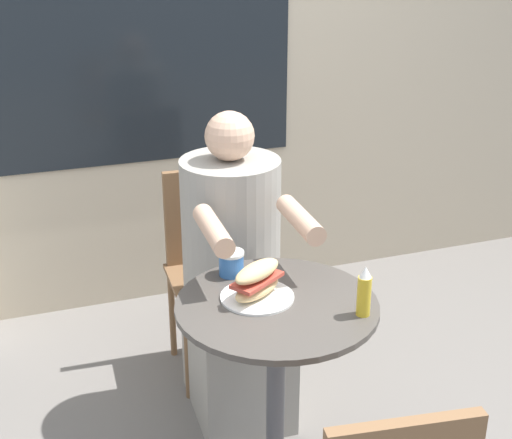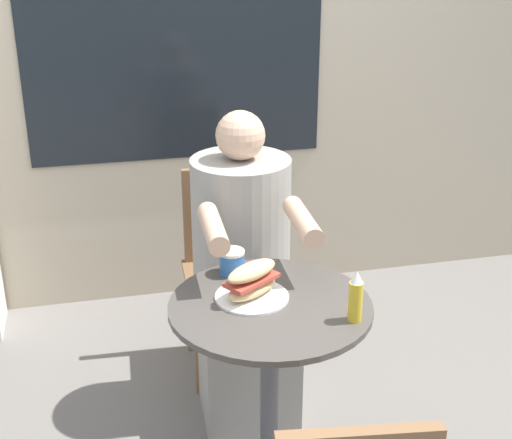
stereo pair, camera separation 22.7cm
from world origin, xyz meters
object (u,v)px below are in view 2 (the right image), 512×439
at_px(diner_chair, 227,251).
at_px(sandwich_on_plate, 252,284).
at_px(drink_cup, 232,262).
at_px(condiment_bottle, 356,297).
at_px(cafe_table, 270,361).
at_px(seated_diner, 243,289).

height_order(diner_chair, sandwich_on_plate, diner_chair).
xyz_separation_m(sandwich_on_plate, drink_cup, (-0.03, 0.18, -0.01)).
bearing_deg(condiment_bottle, sandwich_on_plate, 142.80).
distance_m(cafe_table, seated_diner, 0.51).
bearing_deg(condiment_bottle, seated_diner, 105.98).
bearing_deg(diner_chair, drink_cup, 82.91).
relative_size(diner_chair, condiment_bottle, 5.47).
relative_size(diner_chair, sandwich_on_plate, 3.78).
xyz_separation_m(diner_chair, seated_diner, (-0.01, -0.35, 0.00)).
bearing_deg(sandwich_on_plate, diner_chair, 84.57).
height_order(drink_cup, condiment_bottle, condiment_bottle).
xyz_separation_m(cafe_table, seated_diner, (0.03, 0.51, -0.01)).
distance_m(seated_diner, condiment_bottle, 0.75).
xyz_separation_m(cafe_table, sandwich_on_plate, (-0.05, 0.05, 0.26)).
distance_m(diner_chair, sandwich_on_plate, 0.86).
xyz_separation_m(seated_diner, condiment_bottle, (0.19, -0.66, 0.30)).
bearing_deg(condiment_bottle, cafe_table, 144.78).
bearing_deg(condiment_bottle, drink_cup, 127.45).
height_order(sandwich_on_plate, condiment_bottle, condiment_bottle).
bearing_deg(drink_cup, sandwich_on_plate, -81.41).
bearing_deg(diner_chair, cafe_table, 90.24).
relative_size(diner_chair, seated_diner, 0.72).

